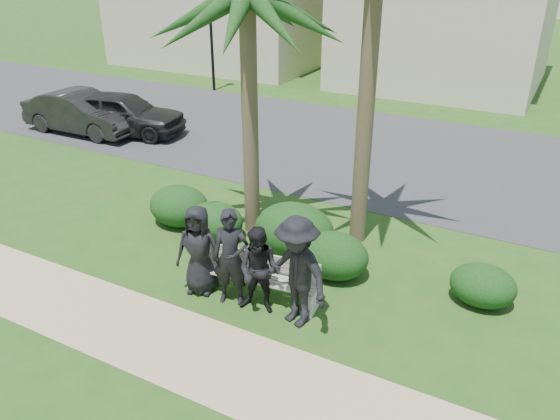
# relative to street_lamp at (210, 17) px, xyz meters

# --- Properties ---
(ground) EXTENTS (160.00, 160.00, 0.00)m
(ground) POSITION_rel_street_lamp_xyz_m (9.00, -12.00, -2.94)
(ground) COLOR #214D16
(ground) RESTS_ON ground
(footpath) EXTENTS (30.00, 1.60, 0.01)m
(footpath) POSITION_rel_street_lamp_xyz_m (9.00, -13.80, -2.94)
(footpath) COLOR tan
(footpath) RESTS_ON ground
(asphalt_street) EXTENTS (160.00, 8.00, 0.01)m
(asphalt_street) POSITION_rel_street_lamp_xyz_m (9.00, -4.00, -2.94)
(asphalt_street) COLOR #2D2D30
(asphalt_street) RESTS_ON ground
(street_lamp) EXTENTS (0.36, 0.36, 4.29)m
(street_lamp) POSITION_rel_street_lamp_xyz_m (0.00, 0.00, 0.00)
(street_lamp) COLOR black
(street_lamp) RESTS_ON ground
(park_bench) EXTENTS (2.23, 0.74, 0.76)m
(park_bench) POSITION_rel_street_lamp_xyz_m (9.21, -12.10, -2.60)
(park_bench) COLOR #A69A8B
(park_bench) RESTS_ON ground
(man_a) EXTENTS (0.90, 0.71, 1.62)m
(man_a) POSITION_rel_street_lamp_xyz_m (8.24, -12.39, -2.13)
(man_a) COLOR black
(man_a) RESTS_ON ground
(man_b) EXTENTS (0.73, 0.59, 1.71)m
(man_b) POSITION_rel_street_lamp_xyz_m (8.90, -12.40, -2.09)
(man_b) COLOR black
(man_b) RESTS_ON ground
(man_c) EXTENTS (0.83, 0.70, 1.53)m
(man_c) POSITION_rel_street_lamp_xyz_m (9.45, -12.41, -2.18)
(man_c) COLOR black
(man_c) RESTS_ON ground
(man_d) EXTENTS (1.38, 1.05, 1.88)m
(man_d) POSITION_rel_street_lamp_xyz_m (10.12, -12.41, -2.00)
(man_d) COLOR black
(man_d) RESTS_ON ground
(hedge_a) EXTENTS (1.35, 1.12, 0.88)m
(hedge_a) POSITION_rel_street_lamp_xyz_m (6.31, -10.49, -2.50)
(hedge_a) COLOR black
(hedge_a) RESTS_ON ground
(hedge_b) EXTENTS (1.19, 0.99, 0.78)m
(hedge_b) POSITION_rel_street_lamp_xyz_m (7.36, -10.64, -2.55)
(hedge_b) COLOR black
(hedge_b) RESTS_ON ground
(hedge_d) EXTENTS (1.61, 1.33, 1.05)m
(hedge_d) POSITION_rel_street_lamp_xyz_m (9.08, -10.44, -2.42)
(hedge_d) COLOR black
(hedge_d) RESTS_ON ground
(hedge_e) EXTENTS (1.29, 1.07, 0.84)m
(hedge_e) POSITION_rel_street_lamp_xyz_m (10.08, -10.81, -2.52)
(hedge_e) COLOR black
(hedge_e) RESTS_ON ground
(hedge_f) EXTENTS (1.10, 0.91, 0.72)m
(hedge_f) POSITION_rel_street_lamp_xyz_m (12.65, -10.43, -2.59)
(hedge_f) COLOR black
(hedge_f) RESTS_ON ground
(car_a) EXTENTS (4.25, 2.46, 1.36)m
(car_a) POSITION_rel_street_lamp_xyz_m (0.83, -6.28, -2.26)
(car_a) COLOR black
(car_a) RESTS_ON ground
(car_b) EXTENTS (4.05, 1.50, 1.32)m
(car_b) POSITION_rel_street_lamp_xyz_m (-0.41, -6.79, -2.28)
(car_b) COLOR black
(car_b) RESTS_ON ground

